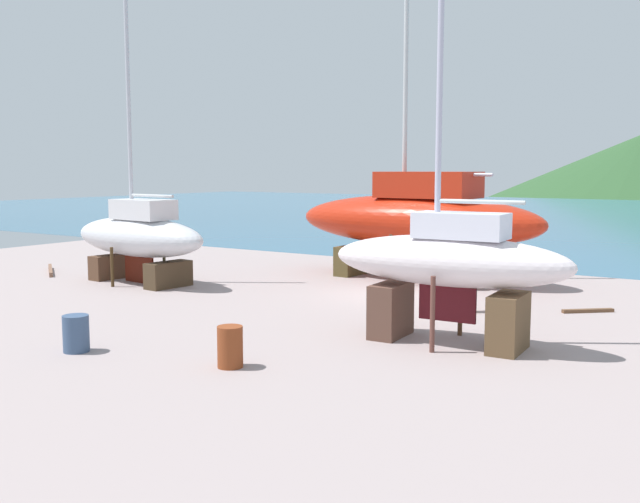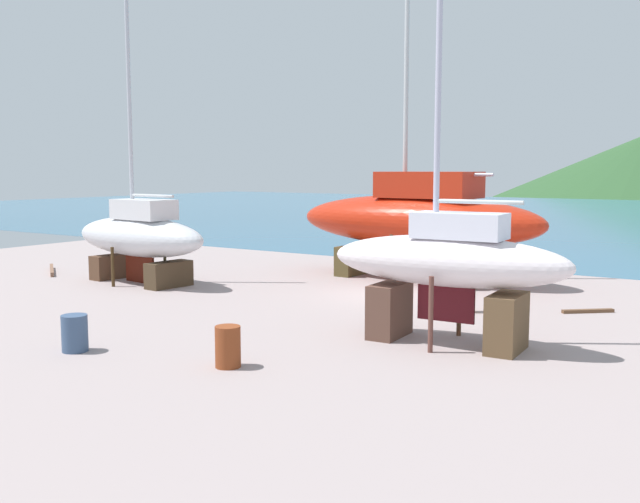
# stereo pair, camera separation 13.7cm
# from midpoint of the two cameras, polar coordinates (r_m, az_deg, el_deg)

# --- Properties ---
(ground_plane) EXTENTS (48.99, 48.99, 0.00)m
(ground_plane) POSITION_cam_midpoint_polar(r_m,az_deg,el_deg) (21.13, 0.85, -5.13)
(ground_plane) COLOR gray
(sea_water) EXTENTS (158.89, 78.35, 0.01)m
(sea_water) POSITION_cam_midpoint_polar(r_m,az_deg,el_deg) (69.95, 23.91, 2.53)
(sea_water) COLOR #2E668A
(sea_water) RESTS_ON ground
(sailboat_far_slipway) EXTENTS (10.59, 4.00, 15.19)m
(sailboat_far_slipway) POSITION_cam_midpoint_polar(r_m,az_deg,el_deg) (28.03, 7.97, 2.60)
(sailboat_far_slipway) COLOR #504123
(sailboat_far_slipway) RESTS_ON ground
(sailboat_large_starboard) EXTENTS (6.17, 2.10, 11.53)m
(sailboat_large_starboard) POSITION_cam_midpoint_polar(r_m,az_deg,el_deg) (17.64, 10.45, -1.05)
(sailboat_large_starboard) COLOR brown
(sailboat_large_starboard) RESTS_ON ground
(sailboat_small_center) EXTENTS (7.08, 2.89, 11.83)m
(sailboat_small_center) POSITION_cam_midpoint_polar(r_m,az_deg,el_deg) (27.70, -14.21, 1.21)
(sailboat_small_center) COLOR #523624
(sailboat_small_center) RESTS_ON ground
(worker) EXTENTS (0.50, 0.45, 1.75)m
(worker) POSITION_cam_midpoint_polar(r_m,az_deg,el_deg) (21.87, 12.15, -2.46)
(worker) COLOR orange
(worker) RESTS_ON ground
(barrel_by_slipway) EXTENTS (0.77, 0.77, 0.91)m
(barrel_by_slipway) POSITION_cam_midpoint_polar(r_m,az_deg,el_deg) (15.71, -7.18, -7.61)
(barrel_by_slipway) COLOR brown
(barrel_by_slipway) RESTS_ON ground
(barrel_tar_black) EXTENTS (0.83, 0.83, 0.88)m
(barrel_tar_black) POSITION_cam_midpoint_polar(r_m,az_deg,el_deg) (17.86, -18.94, -6.24)
(barrel_tar_black) COLOR #394F6F
(barrel_tar_black) RESTS_ON ground
(timber_plank_near) EXTENTS (2.46, 1.82, 0.19)m
(timber_plank_near) POSITION_cam_midpoint_polar(r_m,az_deg,el_deg) (31.81, -20.67, -1.41)
(timber_plank_near) COLOR brown
(timber_plank_near) RESTS_ON ground
(timber_long_fore) EXTENTS (1.34, 1.18, 0.10)m
(timber_long_fore) POSITION_cam_midpoint_polar(r_m,az_deg,el_deg) (22.94, 20.93, -4.50)
(timber_long_fore) COLOR brown
(timber_long_fore) RESTS_ON ground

